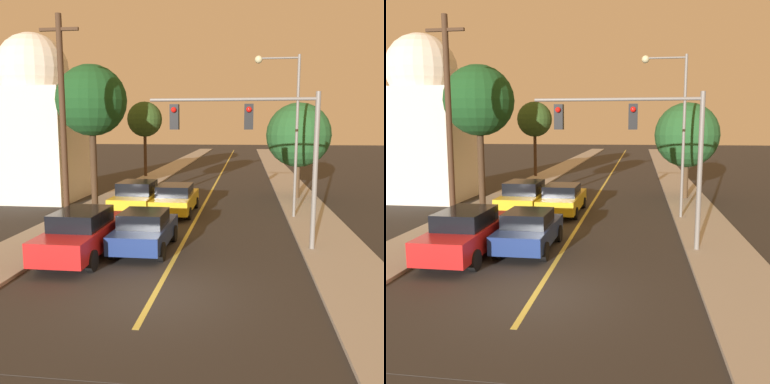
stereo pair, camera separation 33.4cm
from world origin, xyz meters
The scene contains 15 objects.
ground_plane centered at (0.00, 0.00, 0.00)m, with size 200.00×200.00×0.00m, color #2D2B28.
road_surface centered at (0.00, 36.00, 0.01)m, with size 8.86×80.00×0.01m.
sidewalk_left centered at (-5.68, 36.00, 0.06)m, with size 2.50×80.00×0.12m.
sidewalk_right centered at (5.68, 36.00, 0.06)m, with size 2.50×80.00×0.12m.
car_near_lane_front centered at (-1.24, 4.19, 0.76)m, with size 1.91×4.08×1.49m.
car_near_lane_second centered at (-1.24, 11.06, 0.78)m, with size 2.02×4.89×1.54m.
car_outer_lane_front centered at (-3.19, 3.22, 0.86)m, with size 1.90×5.19×1.68m.
car_outer_lane_second centered at (-3.19, 10.81, 0.86)m, with size 2.08×4.75×1.71m.
traffic_signal_mast centered at (2.78, 4.77, 4.19)m, with size 6.03×0.42×5.60m.
streetlamp_right centered at (4.30, 10.42, 5.06)m, with size 2.14×0.36×7.74m.
utility_pole_left centered at (-5.03, 6.06, 4.68)m, with size 1.60×0.24×8.79m.
tree_left_near centered at (-5.56, 10.87, 5.82)m, with size 3.64×3.64×7.55m.
tree_left_far centered at (-6.61, 26.87, 5.15)m, with size 3.10×3.10×6.61m.
tree_right_near centered at (5.55, 16.26, 4.00)m, with size 3.92×3.92×5.86m.
domed_building_left centered at (-10.55, 14.55, 4.74)m, with size 5.25×5.25×10.09m.
Camera 2 is at (2.72, -10.69, 4.50)m, focal length 40.00 mm.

